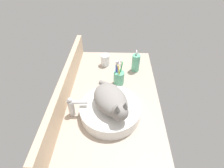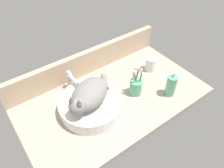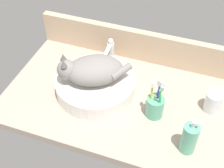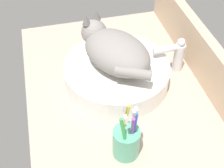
{
  "view_description": "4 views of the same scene",
  "coord_description": "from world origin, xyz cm",
  "px_view_note": "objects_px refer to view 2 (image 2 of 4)",
  "views": [
    {
      "loc": [
        -82.67,
        -3.25,
        83.05
      ],
      "look_at": [
        0.18,
        -0.36,
        10.34
      ],
      "focal_mm": 28.0,
      "sensor_mm": 36.0,
      "label": 1
    },
    {
      "loc": [
        -53.41,
        -71.74,
        96.06
      ],
      "look_at": [
        0.59,
        2.08,
        9.17
      ],
      "focal_mm": 35.0,
      "sensor_mm": 36.0,
      "label": 2
    },
    {
      "loc": [
        25.23,
        -92.07,
        103.04
      ],
      "look_at": [
        -6.16,
        -3.78,
        10.97
      ],
      "focal_mm": 50.0,
      "sensor_mm": 36.0,
      "label": 3
    },
    {
      "loc": [
        60.07,
        -20.33,
        76.53
      ],
      "look_at": [
        -5.75,
        -4.07,
        8.89
      ],
      "focal_mm": 50.0,
      "sensor_mm": 36.0,
      "label": 4
    }
  ],
  "objects_px": {
    "sink_basin": "(91,104)",
    "cat": "(88,94)",
    "faucet": "(70,80)",
    "soap_dispenser": "(171,85)",
    "toothbrush_cup": "(136,86)",
    "water_glass": "(150,64)"
  },
  "relations": [
    {
      "from": "toothbrush_cup",
      "to": "faucet",
      "type": "bearing_deg",
      "value": 138.29
    },
    {
      "from": "faucet",
      "to": "cat",
      "type": "bearing_deg",
      "value": -90.96
    },
    {
      "from": "faucet",
      "to": "soap_dispenser",
      "type": "height_order",
      "value": "soap_dispenser"
    },
    {
      "from": "faucet",
      "to": "soap_dispenser",
      "type": "bearing_deg",
      "value": -40.61
    },
    {
      "from": "sink_basin",
      "to": "soap_dispenser",
      "type": "xyz_separation_m",
      "value": [
        0.45,
        -0.18,
        0.03
      ]
    },
    {
      "from": "cat",
      "to": "toothbrush_cup",
      "type": "bearing_deg",
      "value": -8.25
    },
    {
      "from": "cat",
      "to": "faucet",
      "type": "distance_m",
      "value": 0.23
    },
    {
      "from": "cat",
      "to": "faucet",
      "type": "xyz_separation_m",
      "value": [
        0.0,
        0.22,
        -0.06
      ]
    },
    {
      "from": "water_glass",
      "to": "soap_dispenser",
      "type": "bearing_deg",
      "value": -105.23
    },
    {
      "from": "faucet",
      "to": "water_glass",
      "type": "relative_size",
      "value": 1.47
    },
    {
      "from": "faucet",
      "to": "water_glass",
      "type": "height_order",
      "value": "faucet"
    },
    {
      "from": "cat",
      "to": "soap_dispenser",
      "type": "relative_size",
      "value": 1.78
    },
    {
      "from": "soap_dispenser",
      "to": "water_glass",
      "type": "relative_size",
      "value": 1.83
    },
    {
      "from": "cat",
      "to": "faucet",
      "type": "relative_size",
      "value": 2.22
    },
    {
      "from": "toothbrush_cup",
      "to": "water_glass",
      "type": "bearing_deg",
      "value": 26.14
    },
    {
      "from": "sink_basin",
      "to": "water_glass",
      "type": "height_order",
      "value": "water_glass"
    },
    {
      "from": "sink_basin",
      "to": "cat",
      "type": "xyz_separation_m",
      "value": [
        -0.01,
        -0.01,
        0.09
      ]
    },
    {
      "from": "sink_basin",
      "to": "soap_dispenser",
      "type": "relative_size",
      "value": 2.12
    },
    {
      "from": "cat",
      "to": "faucet",
      "type": "height_order",
      "value": "cat"
    },
    {
      "from": "water_glass",
      "to": "cat",
      "type": "bearing_deg",
      "value": -172.62
    },
    {
      "from": "sink_basin",
      "to": "cat",
      "type": "bearing_deg",
      "value": -148.1
    },
    {
      "from": "cat",
      "to": "toothbrush_cup",
      "type": "distance_m",
      "value": 0.31
    }
  ]
}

